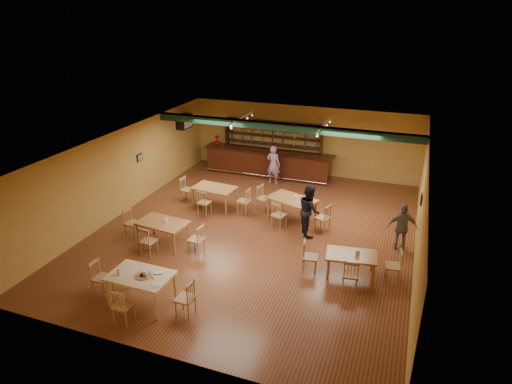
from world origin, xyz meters
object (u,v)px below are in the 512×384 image
at_px(dining_table_a, 215,197).
at_px(dining_table_d, 351,265).
at_px(dining_table_c, 163,233).
at_px(bar_counter, 268,163).
at_px(patron_bar, 273,165).
at_px(near_table, 142,289).
at_px(patron_right_a, 309,210).
at_px(dining_table_b, 292,209).

height_order(dining_table_a, dining_table_d, dining_table_a).
height_order(dining_table_a, dining_table_c, dining_table_a).
distance_m(bar_counter, dining_table_d, 8.17).
height_order(dining_table_d, patron_bar, patron_bar).
bearing_deg(dining_table_d, patron_bar, 117.18).
bearing_deg(dining_table_d, near_table, -155.25).
distance_m(bar_counter, dining_table_c, 7.02).
distance_m(dining_table_a, patron_right_a, 3.91).
relative_size(near_table, patron_bar, 0.94).
bearing_deg(dining_table_d, dining_table_b, 123.36).
xyz_separation_m(dining_table_d, near_table, (-4.69, -3.03, 0.08)).
bearing_deg(dining_table_c, dining_table_b, 49.04).
height_order(bar_counter, patron_bar, patron_bar).
relative_size(dining_table_d, patron_right_a, 0.80).
bearing_deg(dining_table_c, dining_table_d, 8.55).
xyz_separation_m(dining_table_c, patron_right_a, (4.08, 2.24, 0.46)).
distance_m(dining_table_a, near_table, 5.96).
bearing_deg(bar_counter, near_table, -90.13).
bearing_deg(patron_bar, dining_table_c, 82.60).
bearing_deg(dining_table_a, patron_right_a, -7.25).
bearing_deg(near_table, dining_table_c, 111.92).
height_order(bar_counter, patron_right_a, patron_right_a).
bearing_deg(dining_table_b, near_table, -91.36).
bearing_deg(bar_counter, dining_table_b, -60.64).
distance_m(near_table, patron_bar, 8.93).
bearing_deg(bar_counter, dining_table_a, -101.75).
xyz_separation_m(dining_table_b, dining_table_c, (-3.28, -3.04, -0.02)).
bearing_deg(dining_table_b, bar_counter, 138.76).
xyz_separation_m(dining_table_d, patron_bar, (-4.16, 5.88, 0.49)).
bearing_deg(dining_table_a, patron_bar, 72.20).
xyz_separation_m(dining_table_c, patron_bar, (1.61, 6.11, 0.44)).
xyz_separation_m(bar_counter, patron_bar, (0.51, -0.83, 0.26)).
relative_size(patron_bar, patron_right_a, 0.97).
height_order(dining_table_a, dining_table_b, dining_table_b).
bearing_deg(patron_right_a, dining_table_d, -166.17).
bearing_deg(dining_table_b, patron_right_a, -25.59).
xyz_separation_m(dining_table_a, dining_table_c, (-0.30, -3.11, -0.00)).
bearing_deg(near_table, patron_right_a, 60.07).
bearing_deg(dining_table_b, dining_table_d, -29.15).
relative_size(dining_table_c, patron_bar, 0.93).
xyz_separation_m(dining_table_a, near_table, (0.77, -5.91, 0.03)).
bearing_deg(near_table, dining_table_a, 98.41).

